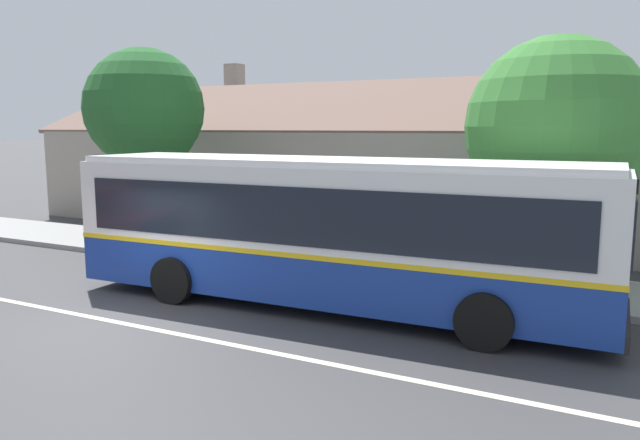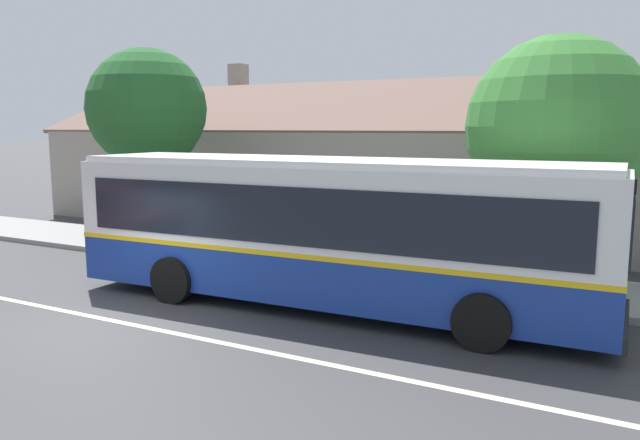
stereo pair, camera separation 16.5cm
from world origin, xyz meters
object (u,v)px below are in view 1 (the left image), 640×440
at_px(street_tree_primary, 557,133).
at_px(street_tree_secondary, 147,113).
at_px(bench_down_street, 231,241).
at_px(transit_bus, 329,228).
at_px(bench_by_building, 133,229).

height_order(street_tree_primary, street_tree_secondary, street_tree_secondary).
bearing_deg(bench_down_street, transit_bus, -30.93).
distance_m(transit_bus, bench_down_street, 5.24).
xyz_separation_m(bench_by_building, street_tree_secondary, (0.06, 0.78, 3.59)).
relative_size(bench_by_building, bench_down_street, 0.89).
xyz_separation_m(transit_bus, street_tree_secondary, (-8.39, 3.80, 2.49)).
xyz_separation_m(bench_by_building, street_tree_primary, (12.26, 1.11, 3.01)).
bearing_deg(bench_by_building, bench_down_street, -5.47).
bearing_deg(bench_by_building, street_tree_primary, 5.17).
bearing_deg(transit_bus, bench_by_building, 160.33).
distance_m(bench_by_building, bench_down_street, 4.08).
bearing_deg(street_tree_secondary, transit_bus, -24.35).
xyz_separation_m(bench_down_street, street_tree_secondary, (-4.00, 1.17, 3.58)).
height_order(bench_down_street, street_tree_secondary, street_tree_secondary).
bearing_deg(transit_bus, street_tree_primary, 47.32).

